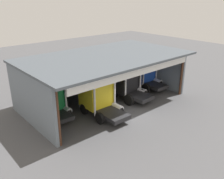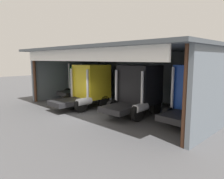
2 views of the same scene
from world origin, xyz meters
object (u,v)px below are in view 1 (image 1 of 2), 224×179
(truck_black_left_bay, at_px, (126,81))
(truck_green_center_left_bay, at_px, (49,99))
(oil_drum, at_px, (116,81))
(tool_cart, at_px, (86,88))
(truck_yellow_right_bay, at_px, (99,95))
(truck_blue_yard_outside, at_px, (144,72))

(truck_black_left_bay, bearing_deg, truck_green_center_left_bay, 167.66)
(oil_drum, relative_size, tool_cart, 0.88)
(truck_yellow_right_bay, bearing_deg, tool_cart, 69.03)
(oil_drum, distance_m, tool_cart, 4.44)
(tool_cart, bearing_deg, truck_blue_yard_outside, -25.56)
(truck_black_left_bay, relative_size, oil_drum, 5.51)
(truck_black_left_bay, distance_m, oil_drum, 4.58)
(truck_yellow_right_bay, bearing_deg, oil_drum, 38.04)
(truck_green_center_left_bay, relative_size, truck_black_left_bay, 0.91)
(truck_blue_yard_outside, xyz_separation_m, tool_cart, (-6.27, 3.00, -1.41))
(truck_yellow_right_bay, xyz_separation_m, truck_black_left_bay, (4.40, 1.03, 0.05))
(truck_yellow_right_bay, height_order, tool_cart, truck_yellow_right_bay)
(truck_green_center_left_bay, distance_m, truck_yellow_right_bay, 4.42)
(truck_blue_yard_outside, bearing_deg, truck_yellow_right_bay, -164.28)
(tool_cart, bearing_deg, truck_green_center_left_bay, -155.60)
(truck_yellow_right_bay, bearing_deg, truck_green_center_left_bay, 148.34)
(truck_yellow_right_bay, xyz_separation_m, oil_drum, (6.48, 4.85, -1.41))
(truck_green_center_left_bay, relative_size, oil_drum, 5.01)
(truck_yellow_right_bay, height_order, oil_drum, truck_yellow_right_bay)
(oil_drum, height_order, tool_cart, tool_cart)
(truck_green_center_left_bay, bearing_deg, truck_blue_yard_outside, -0.74)
(oil_drum, bearing_deg, truck_yellow_right_bay, -143.21)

